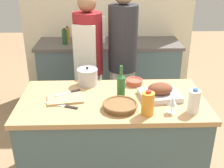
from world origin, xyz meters
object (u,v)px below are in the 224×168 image
object	(u,v)px
juice_jug	(148,104)
wine_glass_left	(172,102)
wicker_basket	(120,106)
wine_bottle_green	(121,85)
cutting_board	(65,99)
roasting_pan	(160,92)
mixing_bowl	(134,82)
person_cook_guest	(123,57)
condiment_bottle_extra	(121,40)
condiment_bottle_tall	(68,35)
knife_paring	(69,92)
condiment_bottle_short	(65,37)
stand_mixer	(98,31)
person_cook_aproned	(89,62)
milk_jug	(194,101)
knife_chef	(62,106)
stock_pot	(88,77)

from	to	relation	value
juice_jug	wine_glass_left	world-z (taller)	juice_jug
wicker_basket	wine_bottle_green	xyz separation A→B (m)	(0.02, 0.22, 0.08)
cutting_board	roasting_pan	bearing A→B (deg)	0.93
wicker_basket	mixing_bowl	world-z (taller)	mixing_bowl
person_cook_guest	juice_jug	bearing A→B (deg)	-91.54
wicker_basket	condiment_bottle_extra	world-z (taller)	condiment_bottle_extra
mixing_bowl	wine_glass_left	bearing A→B (deg)	-66.25
person_cook_guest	wicker_basket	bearing A→B (deg)	-102.15
wine_glass_left	cutting_board	bearing A→B (deg)	163.89
mixing_bowl	condiment_bottle_tall	distance (m)	1.55
wine_bottle_green	roasting_pan	bearing A→B (deg)	-7.00
knife_paring	condiment_bottle_extra	size ratio (longest dim) A/B	1.37
wicker_basket	condiment_bottle_short	world-z (taller)	condiment_bottle_short
stand_mixer	condiment_bottle_extra	bearing A→B (deg)	-29.75
roasting_pan	condiment_bottle_extra	world-z (taller)	condiment_bottle_extra
condiment_bottle_extra	person_cook_aproned	size ratio (longest dim) A/B	0.09
wicker_basket	cutting_board	distance (m)	0.47
cutting_board	knife_paring	size ratio (longest dim) A/B	1.49
wine_glass_left	wicker_basket	bearing A→B (deg)	169.16
milk_jug	wine_glass_left	xyz separation A→B (m)	(-0.16, -0.01, 0.00)
condiment_bottle_extra	wine_glass_left	bearing A→B (deg)	-80.70
roasting_pan	knife_paring	size ratio (longest dim) A/B	1.67
cutting_board	knife_chef	bearing A→B (deg)	-95.76
knife_chef	stand_mixer	distance (m)	1.79
wicker_basket	condiment_bottle_short	distance (m)	1.82
milk_jug	roasting_pan	bearing A→B (deg)	130.31
wine_bottle_green	person_cook_aproned	world-z (taller)	person_cook_aproned
mixing_bowl	person_cook_aproned	world-z (taller)	person_cook_aproned
roasting_pan	milk_jug	distance (m)	0.32
wine_glass_left	person_cook_aproned	world-z (taller)	person_cook_aproned
roasting_pan	juice_jug	xyz separation A→B (m)	(-0.14, -0.27, 0.04)
knife_chef	person_cook_aproned	bearing A→B (deg)	80.40
condiment_bottle_short	stock_pot	bearing A→B (deg)	-73.84
condiment_bottle_short	knife_chef	bearing A→B (deg)	-83.81
wine_bottle_green	condiment_bottle_short	distance (m)	1.62
wine_glass_left	condiment_bottle_tall	world-z (taller)	condiment_bottle_tall
milk_jug	stand_mixer	world-z (taller)	stand_mixer
wicker_basket	person_cook_aproned	world-z (taller)	person_cook_aproned
cutting_board	person_cook_guest	size ratio (longest dim) A/B	0.18
wine_glass_left	condiment_bottle_tall	distance (m)	2.12
condiment_bottle_short	person_cook_guest	bearing A→B (deg)	-44.20
milk_jug	condiment_bottle_extra	xyz separation A→B (m)	(-0.44, 1.72, 0.01)
knife_chef	condiment_bottle_extra	world-z (taller)	condiment_bottle_extra
juice_jug	wine_glass_left	xyz separation A→B (m)	(0.19, 0.02, 0.00)
stock_pot	stand_mixer	bearing A→B (deg)	86.49
knife_paring	stand_mixer	xyz separation A→B (m)	(0.23, 1.56, 0.15)
wine_glass_left	knife_chef	xyz separation A→B (m)	(-0.83, 0.13, -0.09)
stock_pot	person_cook_guest	xyz separation A→B (m)	(0.35, 0.54, -0.00)
milk_jug	person_cook_aproned	distance (m)	1.37
wine_glass_left	condiment_bottle_extra	bearing A→B (deg)	99.30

